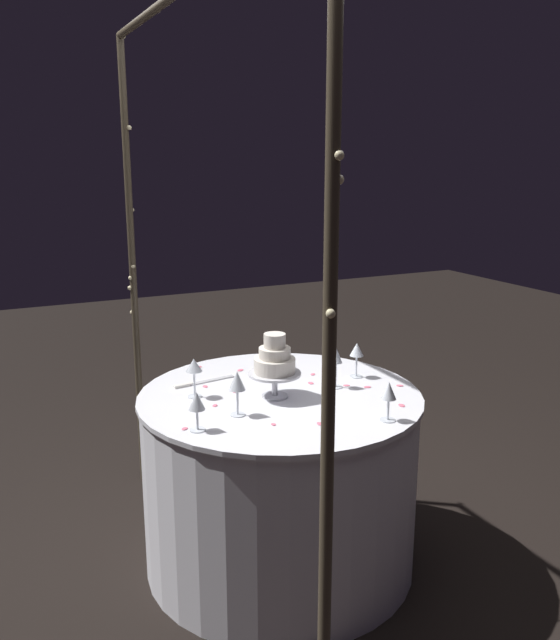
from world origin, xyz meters
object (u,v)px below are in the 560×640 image
object	(u,v)px
tiered_cake	(275,362)
wine_glass_0	(197,403)
wine_glass_4	(357,351)
cake_knife	(200,382)
decorative_arch	(193,222)
wine_glass_3	(237,383)
wine_glass_1	(194,367)
wine_glass_5	(389,393)
main_table	(280,478)
wine_glass_2	(336,358)

from	to	relation	value
tiered_cake	wine_glass_0	xyz separation A→B (m)	(-0.19, 0.40, -0.05)
wine_glass_0	wine_glass_4	xyz separation A→B (m)	(0.26, -0.85, 0.01)
cake_knife	tiered_cake	bearing A→B (deg)	-143.46
decorative_arch	tiered_cake	xyz separation A→B (m)	(-0.03, -0.32, -0.58)
tiered_cake	wine_glass_3	size ratio (longest dim) A/B	1.53
decorative_arch	wine_glass_3	world-z (taller)	decorative_arch
wine_glass_4	wine_glass_1	bearing A→B (deg)	84.35
decorative_arch	wine_glass_1	distance (m)	0.62
wine_glass_1	wine_glass_5	bearing A→B (deg)	-134.37
wine_glass_1	wine_glass_4	world-z (taller)	wine_glass_1
main_table	wine_glass_0	size ratio (longest dim) A/B	8.06
wine_glass_4	decorative_arch	bearing A→B (deg)	93.39
cake_knife	wine_glass_5	bearing A→B (deg)	-145.16
wine_glass_0	wine_glass_5	size ratio (longest dim) A/B	0.97
wine_glass_5	wine_glass_0	bearing A→B (deg)	71.56
main_table	wine_glass_5	size ratio (longest dim) A/B	7.79
decorative_arch	tiered_cake	distance (m)	0.67
decorative_arch	wine_glass_5	distance (m)	0.98
wine_glass_2	wine_glass_1	bearing A→B (deg)	75.32
wine_glass_3	wine_glass_4	size ratio (longest dim) A/B	1.11
wine_glass_4	wine_glass_5	bearing A→B (deg)	160.93
wine_glass_1	wine_glass_2	distance (m)	0.61
wine_glass_2	cake_knife	distance (m)	0.61
wine_glass_5	wine_glass_3	bearing A→B (deg)	58.68
wine_glass_4	main_table	bearing A→B (deg)	96.50
wine_glass_0	wine_glass_4	bearing A→B (deg)	-72.78
wine_glass_0	wine_glass_3	bearing A→B (deg)	-68.86
wine_glass_2	wine_glass_3	bearing A→B (deg)	102.30
wine_glass_5	wine_glass_4	bearing A→B (deg)	-19.07
wine_glass_5	tiered_cake	bearing A→B (deg)	33.57
wine_glass_3	wine_glass_2	bearing A→B (deg)	-77.70
wine_glass_2	wine_glass_5	bearing A→B (deg)	178.23
wine_glass_1	cake_knife	size ratio (longest dim) A/B	0.56
decorative_arch	wine_glass_1	size ratio (longest dim) A/B	14.13
wine_glass_3	wine_glass_4	xyz separation A→B (m)	(0.19, -0.66, -0.01)
main_table	wine_glass_1	world-z (taller)	wine_glass_1
wine_glass_1	wine_glass_2	bearing A→B (deg)	-104.68
decorative_arch	tiered_cake	size ratio (longest dim) A/B	8.60
decorative_arch	wine_glass_3	bearing A→B (deg)	-143.44
cake_knife	main_table	bearing A→B (deg)	-136.50
wine_glass_1	wine_glass_3	bearing A→B (deg)	-162.30
wine_glass_2	main_table	bearing A→B (deg)	82.34
decorative_arch	wine_glass_0	size ratio (longest dim) A/B	15.77
wine_glass_0	cake_knife	size ratio (longest dim) A/B	0.51
tiered_cake	wine_glass_5	size ratio (longest dim) A/B	1.77
wine_glass_0	wine_glass_1	xyz separation A→B (m)	(0.34, -0.10, 0.02)
cake_knife	wine_glass_4	bearing A→B (deg)	-108.77
wine_glass_1	wine_glass_4	distance (m)	0.75
wine_glass_0	wine_glass_2	distance (m)	0.72
main_table	wine_glass_4	world-z (taller)	wine_glass_4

